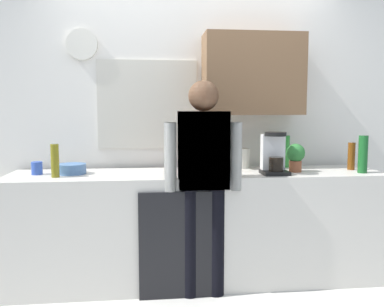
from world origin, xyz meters
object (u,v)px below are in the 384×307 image
at_px(mixing_bowl, 72,169).
at_px(person_at_sink, 203,171).
at_px(bottle_olive_oil, 55,161).
at_px(potted_plant, 296,156).
at_px(cup_blue_mug, 37,168).
at_px(bottle_red_vinegar, 182,159).
at_px(bottle_green_wine, 363,154).
at_px(bottle_clear_soda, 284,151).
at_px(bottle_amber_beer, 351,156).
at_px(coffee_maker, 274,155).
at_px(person_guest, 203,171).
at_px(storage_canister, 241,158).

distance_m(mixing_bowl, person_at_sink, 1.05).
xyz_separation_m(bottle_olive_oil, potted_plant, (1.88, 0.07, 0.01)).
xyz_separation_m(cup_blue_mug, person_at_sink, (1.26, -0.34, 0.01)).
bearing_deg(potted_plant, bottle_red_vinegar, 175.52).
bearing_deg(bottle_green_wine, bottle_olive_oil, 178.93).
height_order(bottle_red_vinegar, potted_plant, potted_plant).
bearing_deg(bottle_olive_oil, cup_blue_mug, 138.67).
distance_m(bottle_clear_soda, bottle_amber_beer, 0.55).
xyz_separation_m(coffee_maker, person_at_sink, (-0.58, -0.17, -0.09)).
xyz_separation_m(coffee_maker, bottle_green_wine, (0.72, -0.03, 0.00)).
relative_size(coffee_maker, mixing_bowl, 1.50).
relative_size(coffee_maker, bottle_olive_oil, 1.32).
distance_m(bottle_olive_oil, cup_blue_mug, 0.24).
distance_m(bottle_olive_oil, person_guest, 1.11).
distance_m(bottle_green_wine, bottle_clear_soda, 0.65).
height_order(bottle_clear_soda, storage_canister, bottle_clear_soda).
bearing_deg(bottle_red_vinegar, bottle_amber_beer, -0.38).
bearing_deg(bottle_amber_beer, bottle_green_wine, -88.77).
xyz_separation_m(bottle_clear_soda, storage_canister, (-0.39, -0.01, -0.05)).
bearing_deg(mixing_bowl, cup_blue_mug, -179.85).
distance_m(bottle_clear_soda, person_guest, 0.96).
height_order(bottle_olive_oil, storage_canister, bottle_olive_oil).
distance_m(potted_plant, storage_canister, 0.47).
height_order(storage_canister, person_guest, person_guest).
bearing_deg(coffee_maker, bottle_olive_oil, 179.37).
height_order(bottle_clear_soda, person_guest, person_guest).
xyz_separation_m(coffee_maker, potted_plant, (0.21, 0.09, -0.01)).
xyz_separation_m(bottle_red_vinegar, bottle_green_wine, (1.43, -0.19, 0.04)).
relative_size(potted_plant, storage_canister, 1.35).
bearing_deg(storage_canister, bottle_olive_oil, -167.06).
bearing_deg(coffee_maker, person_at_sink, -163.97).
bearing_deg(coffee_maker, storage_canister, 115.73).
bearing_deg(person_guest, potted_plant, -150.32).
bearing_deg(bottle_green_wine, person_at_sink, -173.83).
bearing_deg(bottle_green_wine, bottle_red_vinegar, 172.62).
bearing_deg(bottle_green_wine, storage_canister, 156.56).
height_order(bottle_green_wine, person_at_sink, person_at_sink).
bearing_deg(mixing_bowl, coffee_maker, -6.13).
bearing_deg(bottle_red_vinegar, coffee_maker, -12.63).
relative_size(bottle_olive_oil, person_guest, 0.16).
height_order(coffee_maker, bottle_red_vinegar, coffee_maker).
distance_m(bottle_red_vinegar, person_at_sink, 0.35).
relative_size(mixing_bowl, person_guest, 0.14).
bearing_deg(bottle_red_vinegar, bottle_olive_oil, -171.67).
relative_size(bottle_green_wine, cup_blue_mug, 3.00).
xyz_separation_m(bottle_green_wine, person_at_sink, (-1.30, -0.14, -0.09)).
height_order(bottle_green_wine, bottle_amber_beer, bottle_green_wine).
bearing_deg(person_guest, bottle_olive_oil, 2.18).
relative_size(bottle_clear_soda, bottle_olive_oil, 1.12).
bearing_deg(bottle_clear_soda, bottle_green_wine, -37.91).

